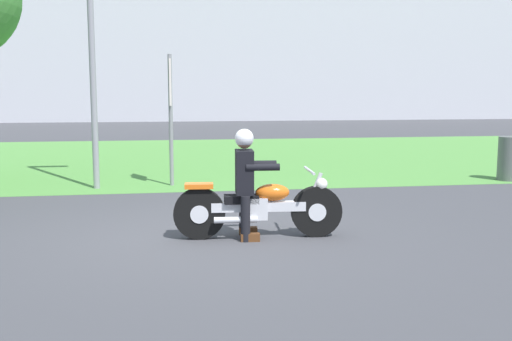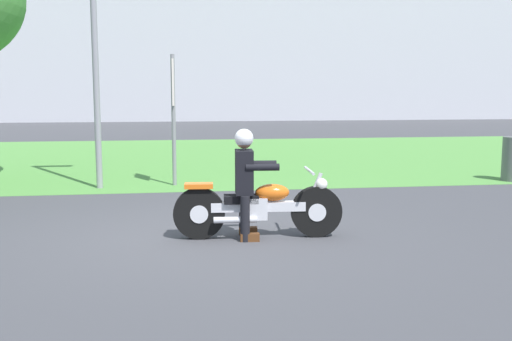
{
  "view_description": "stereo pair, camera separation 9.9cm",
  "coord_description": "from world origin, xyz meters",
  "px_view_note": "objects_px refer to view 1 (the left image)",
  "views": [
    {
      "loc": [
        -0.51,
        -7.45,
        1.88
      ],
      "look_at": [
        0.68,
        0.12,
        0.85
      ],
      "focal_mm": 41.49,
      "sensor_mm": 36.0,
      "label": 1
    },
    {
      "loc": [
        -0.41,
        -7.47,
        1.88
      ],
      "look_at": [
        0.68,
        0.12,
        0.85
      ],
      "focal_mm": 41.49,
      "sensor_mm": 36.0,
      "label": 2
    }
  ],
  "objects_px": {
    "motorcycle_lead": "(259,207)",
    "rider_lead": "(246,175)",
    "trash_can": "(509,159)",
    "sign_banner": "(170,99)"
  },
  "relations": [
    {
      "from": "rider_lead",
      "to": "trash_can",
      "type": "xyz_separation_m",
      "value": [
        6.19,
        4.05,
        -0.36
      ]
    },
    {
      "from": "motorcycle_lead",
      "to": "rider_lead",
      "type": "xyz_separation_m",
      "value": [
        -0.17,
        0.01,
        0.42
      ]
    },
    {
      "from": "motorcycle_lead",
      "to": "trash_can",
      "type": "bearing_deg",
      "value": 37.89
    },
    {
      "from": "motorcycle_lead",
      "to": "sign_banner",
      "type": "bearing_deg",
      "value": 107.03
    },
    {
      "from": "trash_can",
      "to": "sign_banner",
      "type": "distance_m",
      "value": 7.19
    },
    {
      "from": "motorcycle_lead",
      "to": "sign_banner",
      "type": "relative_size",
      "value": 0.84
    },
    {
      "from": "sign_banner",
      "to": "rider_lead",
      "type": "bearing_deg",
      "value": -78.86
    },
    {
      "from": "motorcycle_lead",
      "to": "rider_lead",
      "type": "distance_m",
      "value": 0.46
    },
    {
      "from": "trash_can",
      "to": "sign_banner",
      "type": "height_order",
      "value": "sign_banner"
    },
    {
      "from": "rider_lead",
      "to": "sign_banner",
      "type": "height_order",
      "value": "sign_banner"
    }
  ]
}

